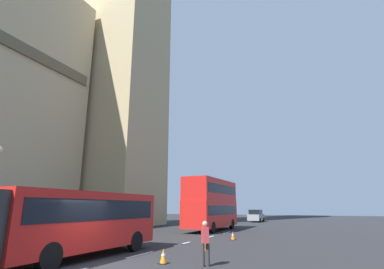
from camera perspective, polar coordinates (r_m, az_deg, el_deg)
name	(u,v)px	position (r m, az deg, el deg)	size (l,w,h in m)	color
ground_plane	(95,266)	(12.86, -18.58, -23.46)	(160.00, 160.00, 0.00)	#262628
lane_centre_marking	(108,263)	(13.43, -16.22, -23.17)	(34.40, 0.16, 0.01)	silver
double_decker_bus	(212,202)	(29.70, 3.91, -13.22)	(9.24, 2.54, 4.90)	red
sedan_lead	(256,216)	(47.98, 12.57, -15.43)	(4.40, 1.86, 1.85)	gray
traffic_cone_west	(163,256)	(12.78, -5.69, -22.85)	(0.36, 0.36, 0.58)	black
traffic_cone_middle	(204,246)	(16.06, 2.48, -21.11)	(0.36, 0.36, 0.58)	black
traffic_cone_east	(233,236)	(21.61, 8.10, -19.21)	(0.36, 0.36, 0.58)	black
pedestrian_near_cones	(205,241)	(12.09, 2.60, -20.39)	(0.47, 0.42, 1.69)	#333333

